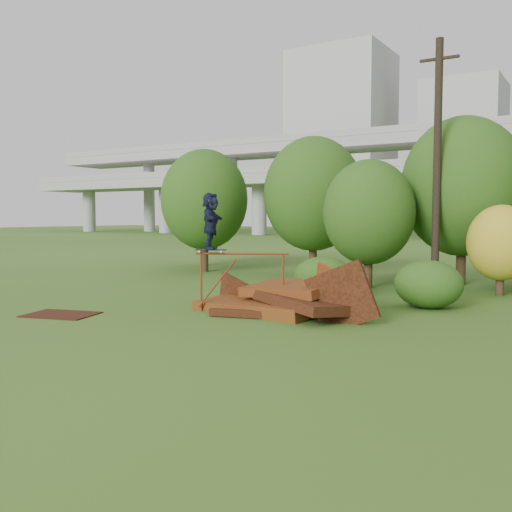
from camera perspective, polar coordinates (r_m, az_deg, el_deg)
The scene contains 17 objects.
ground at distance 14.67m, azimuth -1.45°, elevation -6.83°, with size 240.00×240.00×0.00m, color #2D5116.
scrap_pile at distance 16.26m, azimuth 2.75°, elevation -4.44°, with size 5.80×3.10×2.06m.
grind_rail at distance 16.36m, azimuth -1.42°, elevation -1.32°, with size 2.43×1.24×1.71m.
skateboard at distance 16.45m, azimuth -4.55°, elevation 0.62°, with size 0.90×0.61×0.09m.
skater at distance 16.43m, azimuth -4.56°, elevation 3.51°, with size 1.51×0.48×1.63m, color #161C37.
flat_plate at distance 16.90m, azimuth -18.92°, elevation -5.55°, with size 1.87×1.34×0.03m, color #33140B.
tree_0 at distance 28.33m, azimuth -5.19°, elevation 5.64°, with size 4.29×4.29×6.05m.
tree_1 at distance 26.95m, azimuth 5.75°, elevation 6.18°, with size 4.65×4.65×6.48m.
tree_2 at distance 22.20m, azimuth 11.22°, elevation 4.31°, with size 3.49×3.49×4.92m.
tree_3 at distance 24.34m, azimuth 19.98°, elevation 6.53°, with size 4.85×4.85×6.73m.
tree_4 at distance 21.46m, azimuth 23.30°, elevation 1.21°, with size 2.29×2.29×3.16m.
tree_6 at distance 31.86m, azimuth -5.35°, elevation 4.40°, with size 3.65×3.65×5.09m.
shrub_left at distance 19.11m, azimuth 6.71°, elevation -2.17°, with size 2.05×1.89×1.42m, color #234311.
shrub_right at distance 17.82m, azimuth 16.88°, elevation -2.73°, with size 2.04×1.87×1.44m, color #234311.
utility_pole at distance 22.05m, azimuth 17.65°, elevation 8.74°, with size 1.40×0.28×9.15m.
building_left at distance 117.41m, azimuth 8.56°, elevation 11.17°, with size 18.00×16.00×35.00m, color #9E9E99.
building_right at distance 117.08m, azimuth 20.01°, elevation 9.27°, with size 14.00×14.00×28.00m, color #9E9E99.
Camera 1 is at (7.88, -12.07, 2.76)m, focal length 40.00 mm.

